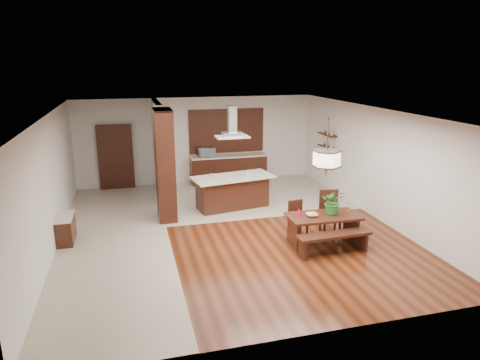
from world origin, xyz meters
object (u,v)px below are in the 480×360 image
object	(u,v)px
island_cup	(247,174)
dining_table	(323,223)
hallway_console	(66,229)
dining_bench	(334,244)
kitchen_island	(233,191)
microwave	(206,152)
foliage_plant	(333,202)
fruit_bowl	(312,215)
dining_chair_right	(330,213)
pendant_lantern	(327,147)
dining_chair_left	(298,219)
range_hood	(232,122)

from	to	relation	value
island_cup	dining_table	bearing A→B (deg)	-70.29
hallway_console	dining_bench	world-z (taller)	hallway_console
dining_table	island_cup	bearing A→B (deg)	109.71
kitchen_island	microwave	xyz separation A→B (m)	(-0.25, 2.65, 0.62)
dining_bench	foliage_plant	world-z (taller)	foliage_plant
hallway_console	fruit_bowl	xyz separation A→B (m)	(5.42, -1.59, 0.40)
dining_bench	dining_chair_right	distance (m)	1.20
kitchen_island	dining_bench	bearing A→B (deg)	-78.37
island_cup	microwave	xyz separation A→B (m)	(-0.65, 2.77, 0.11)
dining_bench	pendant_lantern	world-z (taller)	pendant_lantern
dining_table	dining_bench	xyz separation A→B (m)	(-0.02, -0.59, -0.26)
dining_chair_left	foliage_plant	bearing A→B (deg)	-45.04
kitchen_island	microwave	size ratio (longest dim) A/B	4.46
dining_bench	kitchen_island	distance (m)	3.79
foliage_plant	kitchen_island	distance (m)	3.37
dining_chair_right	pendant_lantern	bearing A→B (deg)	-121.57
hallway_console	fruit_bowl	world-z (taller)	fruit_bowl
pendant_lantern	kitchen_island	world-z (taller)	pendant_lantern
dining_bench	pendant_lantern	size ratio (longest dim) A/B	1.27
dining_bench	hallway_console	bearing A→B (deg)	159.10
dining_chair_right	foliage_plant	bearing A→B (deg)	-102.73
dining_table	dining_chair_right	world-z (taller)	dining_chair_right
dining_chair_left	microwave	distance (m)	5.27
dining_table	microwave	distance (m)	5.85
foliage_plant	fruit_bowl	bearing A→B (deg)	-176.93
fruit_bowl	microwave	distance (m)	5.76
dining_chair_left	range_hood	xyz separation A→B (m)	(-1.01, 2.42, 2.03)
dining_chair_left	island_cup	xyz separation A→B (m)	(-0.61, 2.30, 0.56)
hallway_console	pendant_lantern	xyz separation A→B (m)	(5.71, -1.58, 1.93)
kitchen_island	pendant_lantern	bearing A→B (deg)	-74.26
dining_table	island_cup	world-z (taller)	island_cup
dining_chair_right	microwave	xyz separation A→B (m)	(-2.08, 5.09, 0.58)
fruit_bowl	range_hood	xyz separation A→B (m)	(-1.12, 2.94, 1.75)
dining_table	dining_chair_left	distance (m)	0.65
dining_bench	range_hood	bearing A→B (deg)	111.49
dining_chair_left	fruit_bowl	bearing A→B (deg)	-85.54
hallway_console	dining_chair_left	world-z (taller)	dining_chair_left
fruit_bowl	island_cup	xyz separation A→B (m)	(-0.72, 2.81, 0.28)
range_hood	island_cup	bearing A→B (deg)	-17.83
dining_bench	fruit_bowl	xyz separation A→B (m)	(-0.27, 0.59, 0.48)
hallway_console	range_hood	bearing A→B (deg)	17.44
dining_chair_right	microwave	size ratio (longest dim) A/B	1.95
pendant_lantern	range_hood	world-z (taller)	same
foliage_plant	dining_chair_right	bearing A→B (deg)	67.71
dining_chair_left	foliage_plant	size ratio (longest dim) A/B	1.48
range_hood	foliage_plant	bearing A→B (deg)	-60.58
dining_table	dining_chair_right	bearing A→B (deg)	48.88
kitchen_island	range_hood	bearing A→B (deg)	80.12
dining_bench	dining_chair_left	distance (m)	1.18
island_cup	hallway_console	bearing A→B (deg)	-165.42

